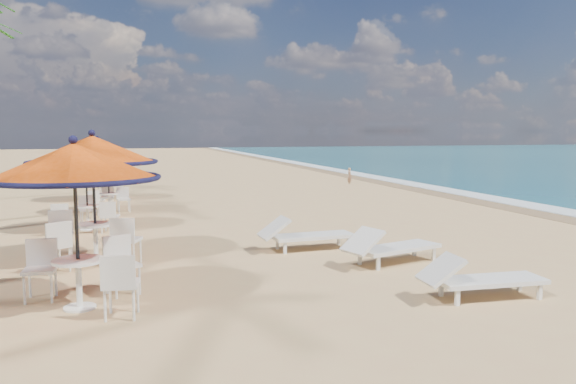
{
  "coord_description": "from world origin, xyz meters",
  "views": [
    {
      "loc": [
        -4.44,
        -8.16,
        2.62
      ],
      "look_at": [
        -0.72,
        4.37,
        1.2
      ],
      "focal_mm": 35.0,
      "sensor_mm": 36.0,
      "label": 1
    }
  ],
  "objects_px": {
    "lounger_far": "(304,234)",
    "station_4": "(98,151)",
    "station_2": "(86,168)",
    "lounger_mid": "(389,246)",
    "station_1": "(90,166)",
    "station_0": "(77,183)",
    "lounger_near": "(478,278)",
    "station_3": "(108,163)"
  },
  "relations": [
    {
      "from": "lounger_far",
      "to": "station_4",
      "type": "bearing_deg",
      "value": 110.63
    },
    {
      "from": "station_4",
      "to": "station_2",
      "type": "bearing_deg",
      "value": -90.69
    },
    {
      "from": "station_4",
      "to": "lounger_mid",
      "type": "bearing_deg",
      "value": -64.98
    },
    {
      "from": "lounger_far",
      "to": "station_2",
      "type": "bearing_deg",
      "value": 137.18
    },
    {
      "from": "station_1",
      "to": "lounger_far",
      "type": "distance_m",
      "value": 4.68
    },
    {
      "from": "lounger_mid",
      "to": "lounger_far",
      "type": "bearing_deg",
      "value": 108.46
    },
    {
      "from": "station_0",
      "to": "station_2",
      "type": "height_order",
      "value": "station_0"
    },
    {
      "from": "station_0",
      "to": "lounger_near",
      "type": "distance_m",
      "value": 6.26
    },
    {
      "from": "station_1",
      "to": "station_4",
      "type": "xyz_separation_m",
      "value": [
        -0.23,
        10.64,
        -0.08
      ]
    },
    {
      "from": "station_0",
      "to": "station_4",
      "type": "xyz_separation_m",
      "value": [
        -0.2,
        13.74,
        -0.01
      ]
    },
    {
      "from": "station_0",
      "to": "station_2",
      "type": "bearing_deg",
      "value": 92.35
    },
    {
      "from": "lounger_far",
      "to": "station_3",
      "type": "bearing_deg",
      "value": 117.99
    },
    {
      "from": "station_1",
      "to": "station_2",
      "type": "xyz_separation_m",
      "value": [
        -0.32,
        3.84,
        -0.28
      ]
    },
    {
      "from": "station_0",
      "to": "station_4",
      "type": "relative_size",
      "value": 1.05
    },
    {
      "from": "station_3",
      "to": "lounger_mid",
      "type": "bearing_deg",
      "value": -58.53
    },
    {
      "from": "station_1",
      "to": "station_2",
      "type": "height_order",
      "value": "station_1"
    },
    {
      "from": "station_2",
      "to": "lounger_far",
      "type": "distance_m",
      "value": 6.32
    },
    {
      "from": "station_2",
      "to": "lounger_near",
      "type": "distance_m",
      "value": 10.4
    },
    {
      "from": "station_3",
      "to": "lounger_near",
      "type": "relative_size",
      "value": 1.08
    },
    {
      "from": "station_0",
      "to": "lounger_mid",
      "type": "distance_m",
      "value": 5.97
    },
    {
      "from": "station_0",
      "to": "station_1",
      "type": "relative_size",
      "value": 0.97
    },
    {
      "from": "station_3",
      "to": "lounger_near",
      "type": "xyz_separation_m",
      "value": [
        5.73,
        -11.41,
        -1.28
      ]
    },
    {
      "from": "station_1",
      "to": "station_3",
      "type": "distance_m",
      "value": 7.03
    },
    {
      "from": "station_4",
      "to": "lounger_near",
      "type": "xyz_separation_m",
      "value": [
        6.13,
        -15.03,
        -1.52
      ]
    },
    {
      "from": "station_4",
      "to": "station_1",
      "type": "bearing_deg",
      "value": -88.74
    },
    {
      "from": "station_1",
      "to": "station_3",
      "type": "relative_size",
      "value": 1.2
    },
    {
      "from": "station_0",
      "to": "station_1",
      "type": "distance_m",
      "value": 3.09
    },
    {
      "from": "station_4",
      "to": "lounger_mid",
      "type": "xyz_separation_m",
      "value": [
        5.85,
        -12.53,
        -1.5
      ]
    },
    {
      "from": "station_3",
      "to": "station_4",
      "type": "relative_size",
      "value": 0.9
    },
    {
      "from": "lounger_near",
      "to": "lounger_mid",
      "type": "height_order",
      "value": "lounger_mid"
    },
    {
      "from": "station_4",
      "to": "lounger_near",
      "type": "relative_size",
      "value": 1.19
    },
    {
      "from": "station_2",
      "to": "lounger_near",
      "type": "height_order",
      "value": "station_2"
    },
    {
      "from": "station_1",
      "to": "lounger_mid",
      "type": "relative_size",
      "value": 1.19
    },
    {
      "from": "lounger_near",
      "to": "lounger_far",
      "type": "bearing_deg",
      "value": 113.15
    },
    {
      "from": "lounger_near",
      "to": "lounger_mid",
      "type": "bearing_deg",
      "value": 100.17
    },
    {
      "from": "station_4",
      "to": "lounger_far",
      "type": "relative_size",
      "value": 1.14
    },
    {
      "from": "station_0",
      "to": "lounger_near",
      "type": "xyz_separation_m",
      "value": [
        5.93,
        -1.3,
        -1.54
      ]
    },
    {
      "from": "station_1",
      "to": "lounger_mid",
      "type": "distance_m",
      "value": 6.13
    },
    {
      "from": "station_1",
      "to": "lounger_mid",
      "type": "xyz_separation_m",
      "value": [
        5.62,
        -1.89,
        -1.58
      ]
    },
    {
      "from": "station_0",
      "to": "station_2",
      "type": "xyz_separation_m",
      "value": [
        -0.28,
        6.93,
        -0.22
      ]
    },
    {
      "from": "station_1",
      "to": "station_2",
      "type": "distance_m",
      "value": 3.86
    },
    {
      "from": "station_4",
      "to": "lounger_mid",
      "type": "relative_size",
      "value": 1.1
    }
  ]
}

